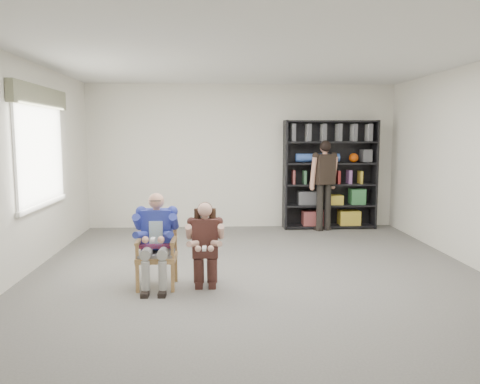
{
  "coord_description": "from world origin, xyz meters",
  "views": [
    {
      "loc": [
        -0.54,
        -5.68,
        1.82
      ],
      "look_at": [
        -0.2,
        0.6,
        1.05
      ],
      "focal_mm": 35.0,
      "sensor_mm": 36.0,
      "label": 1
    }
  ],
  "objects_px": {
    "kneeling_woman": "(205,246)",
    "bookshelf": "(330,175)",
    "seated_man": "(157,240)",
    "standing_man": "(324,186)",
    "armchair": "(157,251)"
  },
  "relations": [
    {
      "from": "seated_man",
      "to": "kneeling_woman",
      "type": "xyz_separation_m",
      "value": [
        0.58,
        -0.12,
        -0.05
      ]
    },
    {
      "from": "armchair",
      "to": "standing_man",
      "type": "height_order",
      "value": "standing_man"
    },
    {
      "from": "armchair",
      "to": "kneeling_woman",
      "type": "xyz_separation_m",
      "value": [
        0.58,
        -0.12,
        0.08
      ]
    },
    {
      "from": "standing_man",
      "to": "armchair",
      "type": "bearing_deg",
      "value": -151.75
    },
    {
      "from": "bookshelf",
      "to": "standing_man",
      "type": "bearing_deg",
      "value": -123.6
    },
    {
      "from": "armchair",
      "to": "seated_man",
      "type": "bearing_deg",
      "value": 0.0
    },
    {
      "from": "kneeling_woman",
      "to": "bookshelf",
      "type": "xyz_separation_m",
      "value": [
        2.36,
        3.59,
        0.52
      ]
    },
    {
      "from": "armchair",
      "to": "standing_man",
      "type": "xyz_separation_m",
      "value": [
        2.77,
        3.21,
        0.42
      ]
    },
    {
      "from": "kneeling_woman",
      "to": "bookshelf",
      "type": "bearing_deg",
      "value": 57.29
    },
    {
      "from": "kneeling_woman",
      "to": "standing_man",
      "type": "height_order",
      "value": "standing_man"
    },
    {
      "from": "seated_man",
      "to": "standing_man",
      "type": "distance_m",
      "value": 4.25
    },
    {
      "from": "armchair",
      "to": "bookshelf",
      "type": "relative_size",
      "value": 0.42
    },
    {
      "from": "kneeling_woman",
      "to": "standing_man",
      "type": "distance_m",
      "value": 4.0
    },
    {
      "from": "seated_man",
      "to": "kneeling_woman",
      "type": "distance_m",
      "value": 0.59
    },
    {
      "from": "armchair",
      "to": "standing_man",
      "type": "distance_m",
      "value": 4.26
    }
  ]
}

